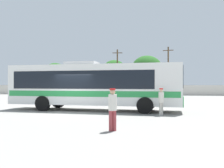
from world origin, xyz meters
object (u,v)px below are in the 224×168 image
(roadside_tree_midleft, at_px, (114,70))
(passenger_waiting_on_apron, at_px, (113,107))
(utility_pole_far, at_px, (168,70))
(roadside_tree_midright, at_px, (147,69))
(coach_bus_white_green, at_px, (92,84))
(utility_pole_near, at_px, (117,71))
(attendant_by_bus_door, at_px, (161,100))
(parked_car_second_black, at_px, (74,91))
(roadside_tree_left, at_px, (55,73))
(parked_car_leftmost_white, at_px, (39,91))

(roadside_tree_midleft, bearing_deg, passenger_waiting_on_apron, -81.22)
(utility_pole_far, distance_m, roadside_tree_midright, 4.47)
(coach_bus_white_green, distance_m, roadside_tree_midright, 30.45)
(coach_bus_white_green, bearing_deg, utility_pole_near, 94.51)
(attendant_by_bus_door, height_order, passenger_waiting_on_apron, passenger_waiting_on_apron)
(coach_bus_white_green, distance_m, passenger_waiting_on_apron, 8.02)
(coach_bus_white_green, relative_size, passenger_waiting_on_apron, 7.21)
(coach_bus_white_green, xyz_separation_m, attendant_by_bus_door, (4.70, -2.28, -0.91))
(attendant_by_bus_door, xyz_separation_m, passenger_waiting_on_apron, (-2.03, -5.22, 0.05))
(attendant_by_bus_door, height_order, parked_car_second_black, attendant_by_bus_door)
(utility_pole_far, height_order, roadside_tree_left, utility_pole_far)
(attendant_by_bus_door, relative_size, parked_car_leftmost_white, 0.36)
(utility_pole_far, height_order, roadside_tree_midleft, utility_pole_far)
(passenger_waiting_on_apron, height_order, roadside_tree_midleft, roadside_tree_midleft)
(attendant_by_bus_door, bearing_deg, roadside_tree_midright, 93.03)
(parked_car_leftmost_white, bearing_deg, utility_pole_near, 31.70)
(roadside_tree_midleft, distance_m, roadside_tree_midright, 6.54)
(passenger_waiting_on_apron, xyz_separation_m, roadside_tree_midleft, (-6.05, 39.20, 3.62))
(roadside_tree_left, xyz_separation_m, roadside_tree_midleft, (11.16, 2.30, 0.53))
(passenger_waiting_on_apron, relative_size, parked_car_second_black, 0.38)
(parked_car_second_black, relative_size, utility_pole_far, 0.54)
(utility_pole_far, height_order, roadside_tree_midright, utility_pole_far)
(parked_car_second_black, relative_size, roadside_tree_midright, 0.63)
(attendant_by_bus_door, xyz_separation_m, roadside_tree_midright, (-1.72, 32.45, 3.78))
(parked_car_leftmost_white, bearing_deg, roadside_tree_midright, 29.74)
(attendant_by_bus_door, distance_m, roadside_tree_midleft, 35.12)
(parked_car_leftmost_white, distance_m, roadside_tree_midleft, 15.63)
(coach_bus_white_green, xyz_separation_m, utility_pole_far, (6.71, 27.74, 2.49))
(utility_pole_near, height_order, utility_pole_far, utility_pole_far)
(coach_bus_white_green, relative_size, attendant_by_bus_door, 7.57)
(utility_pole_far, distance_m, roadside_tree_left, 21.32)
(parked_car_second_black, bearing_deg, parked_car_leftmost_white, -169.90)
(utility_pole_far, relative_size, roadside_tree_left, 1.40)
(attendant_by_bus_door, distance_m, utility_pole_far, 30.29)
(utility_pole_near, height_order, roadside_tree_midleft, utility_pole_near)
(roadside_tree_midright, bearing_deg, parked_car_leftmost_white, -150.26)
(utility_pole_near, bearing_deg, roadside_tree_left, 172.42)
(parked_car_leftmost_white, height_order, roadside_tree_midleft, roadside_tree_midleft)
(parked_car_leftmost_white, relative_size, utility_pole_far, 0.53)
(attendant_by_bus_door, relative_size, parked_car_second_black, 0.36)
(coach_bus_white_green, xyz_separation_m, roadside_tree_midright, (2.98, 30.17, 2.87))
(parked_car_second_black, relative_size, roadside_tree_midleft, 0.69)
(parked_car_second_black, relative_size, roadside_tree_left, 0.76)
(attendant_by_bus_door, bearing_deg, roadside_tree_midleft, 103.37)
(attendant_by_bus_door, distance_m, passenger_waiting_on_apron, 5.60)
(coach_bus_white_green, height_order, roadside_tree_midright, roadside_tree_midright)
(attendant_by_bus_door, height_order, roadside_tree_left, roadside_tree_left)
(parked_car_leftmost_white, height_order, utility_pole_far, utility_pole_far)
(coach_bus_white_green, relative_size, parked_car_second_black, 2.72)
(parked_car_leftmost_white, bearing_deg, coach_bus_white_green, -56.31)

